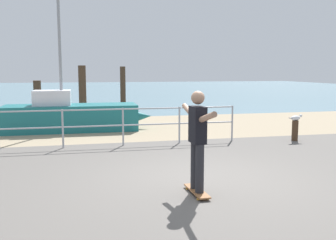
{
  "coord_description": "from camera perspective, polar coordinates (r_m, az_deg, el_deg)",
  "views": [
    {
      "loc": [
        -2.12,
        -6.64,
        2.06
      ],
      "look_at": [
        -0.14,
        2.0,
        0.9
      ],
      "focal_mm": 40.64,
      "sensor_mm": 36.0,
      "label": 1
    }
  ],
  "objects": [
    {
      "name": "skateboarder",
      "position": [
        6.21,
        4.44,
        -2.23
      ],
      "size": [
        0.22,
        1.45,
        1.65
      ],
      "color": "#26262B",
      "rests_on": "skateboard"
    },
    {
      "name": "seagull",
      "position": [
        11.64,
        18.64,
        0.31
      ],
      "size": [
        0.49,
        0.2,
        0.18
      ],
      "color": "white",
      "rests_on": "bollard_short"
    },
    {
      "name": "ground_plane",
      "position": [
        6.37,
        7.45,
        -11.49
      ],
      "size": [
        24.0,
        10.0,
        0.04
      ],
      "primitive_type": "cube",
      "color": "#605B56",
      "rests_on": "ground"
    },
    {
      "name": "groyne_post_1",
      "position": [
        21.16,
        -18.98,
        3.55
      ],
      "size": [
        0.39,
        0.39,
        1.53
      ],
      "primitive_type": "cylinder",
      "color": "#422D1E",
      "rests_on": "ground"
    },
    {
      "name": "sea_surface",
      "position": [
        41.74,
        -9.97,
        4.53
      ],
      "size": [
        72.0,
        50.0,
        0.04
      ],
      "primitive_type": "cube",
      "color": "slate",
      "rests_on": "ground"
    },
    {
      "name": "groyne_post_2",
      "position": [
        19.65,
        -12.71,
        4.63
      ],
      "size": [
        0.38,
        0.38,
        2.3
      ],
      "primitive_type": "cylinder",
      "color": "#422D1E",
      "rests_on": "ground"
    },
    {
      "name": "beach_strip",
      "position": [
        13.96,
        -3.99,
        -1.05
      ],
      "size": [
        24.0,
        6.0,
        0.04
      ],
      "primitive_type": "cube",
      "color": "tan",
      "rests_on": "ground"
    },
    {
      "name": "skateboard",
      "position": [
        6.44,
        4.36,
        -10.59
      ],
      "size": [
        0.23,
        0.81,
        0.08
      ],
      "color": "brown",
      "rests_on": "ground"
    },
    {
      "name": "railing_fence",
      "position": [
        10.41,
        -19.9,
        -0.51
      ],
      "size": [
        11.15,
        0.05,
        1.05
      ],
      "color": "#9EA0A5",
      "rests_on": "ground"
    },
    {
      "name": "bollard_short",
      "position": [
        11.68,
        18.5,
        -1.56
      ],
      "size": [
        0.18,
        0.18,
        0.61
      ],
      "primitive_type": "cylinder",
      "color": "#422D1E",
      "rests_on": "ground"
    },
    {
      "name": "groyne_post_3",
      "position": [
        22.35,
        -6.78,
        5.05
      ],
      "size": [
        0.31,
        0.31,
        2.28
      ],
      "primitive_type": "cylinder",
      "color": "#422D1E",
      "rests_on": "ground"
    },
    {
      "name": "sailboat",
      "position": [
        13.31,
        -13.6,
        0.61
      ],
      "size": [
        4.96,
        1.44,
        4.91
      ],
      "color": "#19666B",
      "rests_on": "ground"
    }
  ]
}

